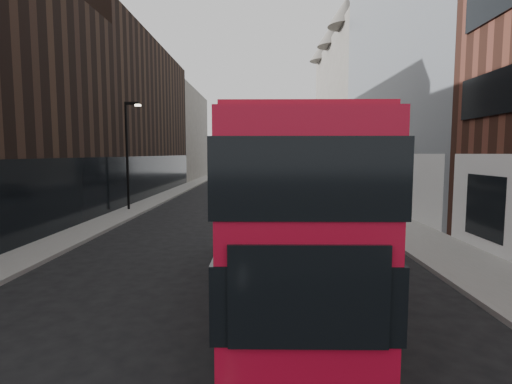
{
  "coord_description": "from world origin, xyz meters",
  "views": [
    {
      "loc": [
        0.55,
        -8.09,
        3.81
      ],
      "look_at": [
        0.35,
        5.5,
        2.5
      ],
      "focal_mm": 28.0,
      "sensor_mm": 36.0,
      "label": 1
    }
  ],
  "objects_px": {
    "car_a": "(262,210)",
    "red_bus": "(284,202)",
    "grey_bus": "(274,166)",
    "car_c": "(291,192)",
    "car_b": "(310,196)",
    "street_lamp": "(128,148)"
  },
  "relations": [
    {
      "from": "car_a",
      "to": "car_b",
      "type": "bearing_deg",
      "value": 68.02
    },
    {
      "from": "car_c",
      "to": "car_a",
      "type": "bearing_deg",
      "value": -109.8
    },
    {
      "from": "car_a",
      "to": "car_c",
      "type": "bearing_deg",
      "value": 81.59
    },
    {
      "from": "red_bus",
      "to": "car_c",
      "type": "bearing_deg",
      "value": 85.18
    },
    {
      "from": "red_bus",
      "to": "grey_bus",
      "type": "xyz_separation_m",
      "value": [
        0.93,
        41.34,
        -0.38
      ]
    },
    {
      "from": "street_lamp",
      "to": "car_c",
      "type": "xyz_separation_m",
      "value": [
        11.21,
        7.16,
        -3.56
      ]
    },
    {
      "from": "street_lamp",
      "to": "car_b",
      "type": "bearing_deg",
      "value": 14.41
    },
    {
      "from": "street_lamp",
      "to": "grey_bus",
      "type": "relative_size",
      "value": 0.56
    },
    {
      "from": "red_bus",
      "to": "grey_bus",
      "type": "relative_size",
      "value": 0.9
    },
    {
      "from": "street_lamp",
      "to": "car_b",
      "type": "height_order",
      "value": "street_lamp"
    },
    {
      "from": "street_lamp",
      "to": "car_b",
      "type": "distance_m",
      "value": 13.15
    },
    {
      "from": "car_a",
      "to": "red_bus",
      "type": "bearing_deg",
      "value": -82.94
    },
    {
      "from": "red_bus",
      "to": "grey_bus",
      "type": "bearing_deg",
      "value": 88.55
    },
    {
      "from": "grey_bus",
      "to": "car_c",
      "type": "xyz_separation_m",
      "value": [
        0.91,
        -18.79,
        -1.51
      ]
    },
    {
      "from": "car_a",
      "to": "car_c",
      "type": "xyz_separation_m",
      "value": [
        2.46,
        11.27,
        -0.07
      ]
    },
    {
      "from": "car_a",
      "to": "car_c",
      "type": "distance_m",
      "value": 11.54
    },
    {
      "from": "street_lamp",
      "to": "grey_bus",
      "type": "bearing_deg",
      "value": 68.36
    },
    {
      "from": "grey_bus",
      "to": "car_b",
      "type": "relative_size",
      "value": 3.07
    },
    {
      "from": "car_b",
      "to": "red_bus",
      "type": "bearing_deg",
      "value": -97.89
    },
    {
      "from": "grey_bus",
      "to": "car_c",
      "type": "distance_m",
      "value": 18.88
    },
    {
      "from": "red_bus",
      "to": "car_c",
      "type": "distance_m",
      "value": 22.7
    },
    {
      "from": "grey_bus",
      "to": "car_c",
      "type": "height_order",
      "value": "grey_bus"
    }
  ]
}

